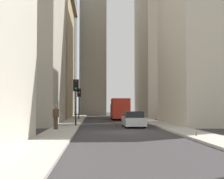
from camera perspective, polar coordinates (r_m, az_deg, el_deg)
The scene contains 13 objects.
ground_plane at distance 24.61m, azimuth 1.92°, elevation -7.24°, with size 135.00×135.00×0.00m, color #302D30.
sidewalk_right at distance 24.63m, azimuth -8.65°, elevation -7.04°, with size 90.00×2.20×0.14m, color #A8A399.
sidewalk_left at distance 25.40m, azimuth 12.16°, elevation -6.88°, with size 90.00×2.20×0.14m, color #A8A399.
building_left_far at distance 58.26m, azimuth 9.73°, elevation 9.61°, with size 16.14×10.00×28.62m.
building_left_midfar at distance 37.11m, azimuth 17.26°, elevation 9.15°, with size 12.56×10.50×18.95m.
building_right_far at distance 54.05m, azimuth -12.15°, elevation 6.78°, with size 16.54×10.50×21.53m.
church_spire at distance 68.57m, azimuth -3.22°, elevation 11.28°, with size 5.68×5.68×35.44m.
delivery_truck at distance 45.81m, azimuth 1.32°, elevation -3.29°, with size 6.46×2.25×2.84m.
sedan_silver at distance 30.20m, azimuth 3.65°, elevation -5.12°, with size 4.30×1.78×1.42m.
traffic_light_midblock at distance 30.87m, azimuth -6.12°, elevation -0.32°, with size 0.43×0.52×4.19m.
traffic_light_far_junction at distance 44.89m, azimuth -5.60°, elevation -1.19°, with size 0.43×0.52×4.04m.
pedestrian at distance 25.83m, azimuth -9.47°, elevation -4.48°, with size 0.26×0.44×1.80m.
discarded_bottle at distance 20.84m, azimuth 14.05°, elevation -7.30°, with size 0.07×0.07×0.27m.
Camera 1 is at (-24.44, 2.16, 1.96)m, focal length 54.12 mm.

